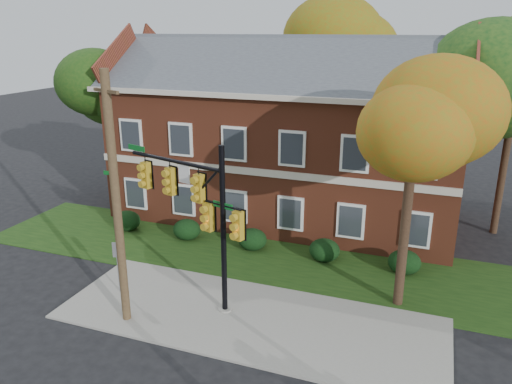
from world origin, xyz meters
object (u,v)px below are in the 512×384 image
(hedge_far_left, at_px, (127,221))
(tree_near_right, at_px, (421,134))
(apartment_building, at_px, (286,127))
(hedge_left, at_px, (187,230))
(hedge_center, at_px, (252,239))
(utility_pole, at_px, (116,203))
(sign_post, at_px, (117,259))
(traffic_signal, at_px, (199,206))
(tree_left_rear, at_px, (120,90))
(tree_far_rear, at_px, (343,48))
(hedge_right, at_px, (324,250))
(hedge_far_right, at_px, (404,262))

(hedge_far_left, xyz_separation_m, tree_near_right, (14.22, -2.83, 6.14))
(apartment_building, relative_size, hedge_left, 13.43)
(hedge_left, bearing_deg, hedge_center, 0.00)
(utility_pole, distance_m, sign_post, 3.68)
(apartment_building, relative_size, traffic_signal, 2.95)
(tree_near_right, relative_size, tree_left_rear, 0.97)
(tree_far_rear, xyz_separation_m, sign_post, (-4.84, -18.79, -7.35))
(utility_pole, bearing_deg, apartment_building, 104.40)
(hedge_left, bearing_deg, apartment_building, 56.33)
(tree_far_rear, bearing_deg, tree_near_right, -69.73)
(tree_far_rear, relative_size, utility_pole, 1.29)
(hedge_far_left, distance_m, hedge_left, 3.50)
(hedge_right, relative_size, tree_left_rear, 0.16)
(hedge_far_left, height_order, traffic_signal, traffic_signal)
(hedge_left, relative_size, tree_far_rear, 0.12)
(hedge_far_right, relative_size, tree_near_right, 0.16)
(hedge_right, xyz_separation_m, tree_far_rear, (-2.16, 13.09, 8.32))
(apartment_building, distance_m, sign_post, 12.02)
(utility_pole, bearing_deg, traffic_signal, 69.58)
(apartment_building, distance_m, tree_far_rear, 8.84)
(hedge_far_left, relative_size, utility_pole, 0.16)
(utility_pole, xyz_separation_m, sign_post, (-1.38, 1.56, -3.04))
(hedge_left, bearing_deg, hedge_far_right, 0.00)
(hedge_center, relative_size, sign_post, 0.64)
(hedge_left, relative_size, tree_left_rear, 0.16)
(hedge_far_left, height_order, tree_left_rear, tree_left_rear)
(hedge_left, height_order, utility_pole, utility_pole)
(hedge_left, distance_m, tree_far_rear, 16.25)
(hedge_center, distance_m, sign_post, 6.76)
(hedge_left, relative_size, hedge_center, 1.00)
(traffic_signal, bearing_deg, sign_post, -155.09)
(hedge_right, bearing_deg, utility_pole, -127.74)
(tree_left_rear, xyz_separation_m, tree_far_rear, (11.07, 8.96, 2.16))
(hedge_left, distance_m, traffic_signal, 7.10)
(traffic_signal, bearing_deg, tree_near_right, 34.45)
(hedge_right, height_order, tree_near_right, tree_near_right)
(tree_left_rear, bearing_deg, tree_near_right, -22.36)
(hedge_right, relative_size, hedge_far_right, 1.00)
(utility_pole, bearing_deg, tree_near_right, 49.39)
(hedge_left, xyz_separation_m, tree_near_right, (10.72, -2.83, 6.14))
(tree_near_right, xyz_separation_m, tree_left_rear, (-16.95, 6.97, 0.01))
(hedge_center, xyz_separation_m, sign_post, (-3.50, -5.70, 0.97))
(hedge_far_right, xyz_separation_m, tree_left_rear, (-16.73, 4.14, 6.16))
(hedge_far_right, bearing_deg, tree_left_rear, 166.11)
(tree_near_right, bearing_deg, hedge_center, 158.58)
(hedge_far_left, height_order, hedge_right, same)
(hedge_center, distance_m, hedge_right, 3.50)
(tree_near_right, xyz_separation_m, utility_pole, (-9.35, -4.43, -2.14))
(sign_post, bearing_deg, traffic_signal, -9.27)
(tree_left_rear, distance_m, sign_post, 12.75)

